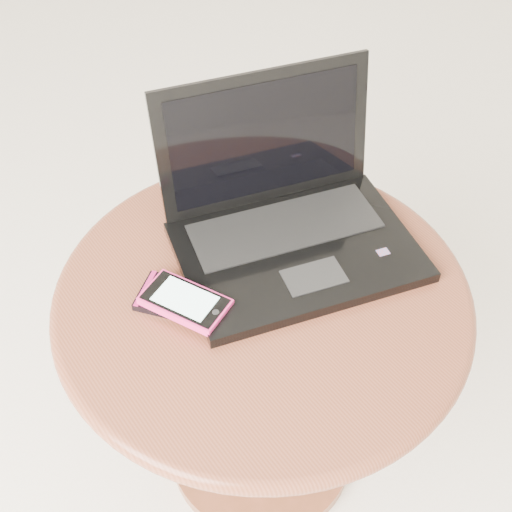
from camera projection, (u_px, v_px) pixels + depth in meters
table at (262, 332)px, 0.95m from camera, size 0.56×0.56×0.45m
laptop at (287, 218)px, 0.92m from camera, size 0.38×0.34×0.21m
phone_black at (185, 300)px, 0.86m from camera, size 0.12×0.14×0.01m
phone_pink at (185, 302)px, 0.84m from camera, size 0.10×0.12×0.01m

